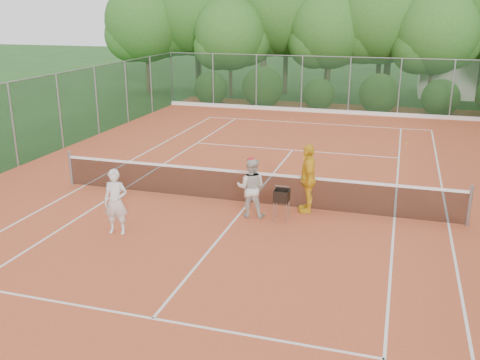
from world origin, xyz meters
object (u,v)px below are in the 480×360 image
Objects in this scene: player_center_grp at (251,187)px; player_yellow at (308,178)px; player_white at (116,202)px; ball_hopper at (282,196)px.

player_yellow reaches higher than player_center_grp.
ball_hopper is (3.78, 2.00, -0.15)m from player_white.
player_center_grp is (2.91, 2.08, -0.01)m from player_white.
player_center_grp is at bearing 155.05° from ball_hopper.
player_white reaches higher than ball_hopper.
player_yellow reaches higher than player_white.
player_white is at bearing -144.39° from player_center_grp.
player_yellow reaches higher than ball_hopper.
player_white is at bearing -171.73° from ball_hopper.
player_white is at bearing -69.98° from player_yellow.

